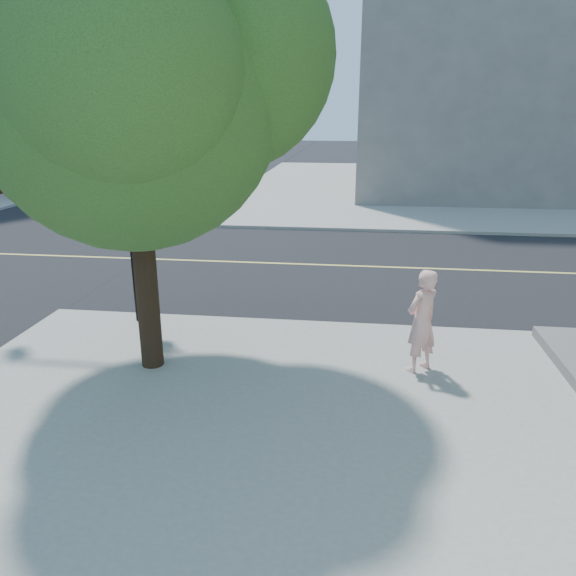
# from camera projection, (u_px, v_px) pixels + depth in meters

# --- Properties ---
(ground) EXTENTS (140.00, 140.00, 0.00)m
(ground) POSITION_uv_depth(u_px,v_px,m) (105.00, 317.00, 11.28)
(ground) COLOR black
(ground) RESTS_ON ground
(road_ew) EXTENTS (140.00, 9.00, 0.01)m
(road_ew) POSITION_uv_depth(u_px,v_px,m) (175.00, 260.00, 15.52)
(road_ew) COLOR black
(road_ew) RESTS_ON ground
(sidewalk_ne) EXTENTS (29.00, 25.00, 0.12)m
(sidewalk_ne) POSITION_uv_depth(u_px,v_px,m) (511.00, 187.00, 29.91)
(sidewalk_ne) COLOR gray
(sidewalk_ne) RESTS_ON ground
(filler_ne) EXTENTS (18.00, 16.00, 14.00)m
(filler_ne) POSITION_uv_depth(u_px,v_px,m) (536.00, 49.00, 28.13)
(filler_ne) COLOR slate
(filler_ne) RESTS_ON sidewalk_ne
(man_on_phone) EXTENTS (0.72, 0.70, 1.66)m
(man_on_phone) POSITION_uv_depth(u_px,v_px,m) (422.00, 321.00, 8.45)
(man_on_phone) COLOR #F4B0A6
(man_on_phone) RESTS_ON sidewalk_se
(street_tree) EXTENTS (5.39, 4.90, 7.15)m
(street_tree) POSITION_uv_depth(u_px,v_px,m) (136.00, 59.00, 7.45)
(street_tree) COLOR black
(street_tree) RESTS_ON sidewalk_se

